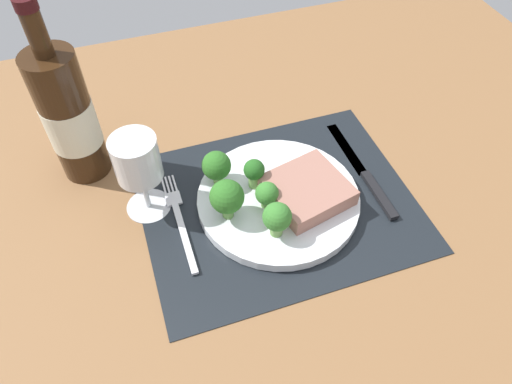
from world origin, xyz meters
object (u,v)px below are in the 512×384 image
Objects in this scene: steak at (307,190)px; fork at (180,220)px; plate at (278,199)px; wine_glass at (138,164)px; knife at (366,175)px; wine_bottle at (69,117)px.

fork is at bearing 171.78° from steak.
plate is 1.79× the size of wine_glass.
knife is (15.57, 0.53, -0.50)cm from plate.
knife is at bearing -8.86° from wine_glass.
steak is at bearing -169.46° from knife.
wine_bottle reaches higher than knife.
fork is 1.37× the size of wine_glass.
wine_bottle is at bearing 124.95° from wine_glass.
fork is at bearing -49.48° from wine_glass.
knife is (11.46, 1.93, -2.68)cm from steak.
steak is 0.38× the size of wine_bottle.
fork is 10.87cm from wine_glass.
wine_bottle is (-11.98, 16.12, 10.58)cm from fork.
plate is at bearing 161.18° from steak.
wine_glass is (-23.41, 7.36, 6.34)cm from steak.
plate is 15.50cm from fork.
wine_glass is at bearing -55.05° from wine_bottle.
plate is 1.09× the size of knife.
wine_glass is at bearing 132.18° from fork.
steak is at bearing -17.46° from wine_glass.
wine_glass is (-34.87, 5.43, 9.03)cm from knife.
fork is (-15.42, 1.42, -0.55)cm from plate.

